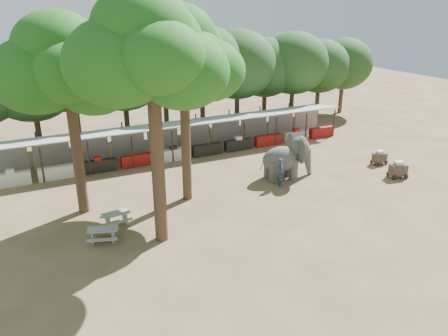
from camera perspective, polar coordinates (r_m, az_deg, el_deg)
name	(u,v)px	position (r m, az deg, el deg)	size (l,w,h in m)	color
ground	(283,231)	(23.47, 7.68, -8.10)	(100.00, 100.00, 0.00)	brown
vendor_stalls	(186,140)	(34.42, -5.03, 3.68)	(28.00, 2.99, 2.80)	#A2A7AB
yard_tree_left	(63,66)	(24.41, -20.28, 12.34)	(7.10, 6.90, 11.02)	#332316
yard_tree_center	(147,53)	(20.00, -10.01, 14.59)	(7.10, 6.90, 12.04)	#332316
yard_tree_back	(180,56)	(24.79, -5.83, 14.39)	(7.10, 6.90, 11.36)	#332316
backdrop_trees	(162,75)	(38.21, -8.13, 11.94)	(46.46, 5.95, 8.33)	#332316
elephant	(287,158)	(29.82, 8.28, 1.34)	(3.85, 2.90, 2.89)	#3F3C3C
handler	(280,172)	(28.56, 7.38, -0.55)	(0.69, 0.46, 1.91)	#26384C
picnic_table_near	(103,233)	(22.85, -15.53, -8.20)	(1.81, 1.72, 0.74)	gray
picnic_table_far	(116,217)	(24.32, -13.90, -6.23)	(1.57, 1.44, 0.71)	gray
cart_front	(398,169)	(32.10, 21.79, -0.18)	(1.38, 1.09, 1.19)	#342923
cart_back	(379,157)	(34.32, 19.65, 1.31)	(1.10, 0.73, 1.06)	#342923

